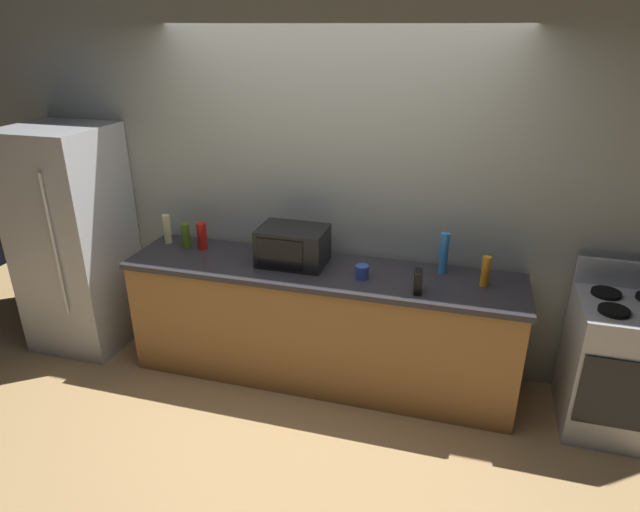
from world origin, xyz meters
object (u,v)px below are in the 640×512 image
bottle_hot_sauce (202,236)px  bottle_spray_cleaner (444,253)px  mug_blue (362,272)px  bottle_dish_soap (486,271)px  bottle_hand_soap (167,229)px  cordless_phone (418,282)px  microwave (293,246)px  stove_range (617,366)px  bottle_olive_oil (186,236)px  refrigerator (75,240)px

bottle_hot_sauce → bottle_spray_cleaner: bottle_spray_cleaner is taller
mug_blue → bottle_dish_soap: bearing=7.7°
bottle_hand_soap → cordless_phone: bearing=-9.2°
cordless_phone → microwave: bearing=158.8°
stove_range → mug_blue: size_ratio=11.81×
bottle_spray_cleaner → microwave: bearing=-172.6°
bottle_olive_oil → bottle_spray_cleaner: bearing=2.3°
microwave → bottle_hand_soap: (-1.07, 0.10, -0.02)m
bottle_dish_soap → cordless_phone: bearing=-152.1°
microwave → bottle_dish_soap: (1.33, -0.00, -0.03)m
stove_range → microwave: size_ratio=2.25×
bottle_olive_oil → bottle_dish_soap: 2.22m
cordless_phone → bottle_hand_soap: bottle_hand_soap is taller
stove_range → bottle_olive_oil: bottle_olive_oil is taller
bottle_olive_oil → microwave: bearing=-3.7°
refrigerator → bottle_olive_oil: size_ratio=9.29×
bottle_hand_soap → bottle_olive_oil: 0.19m
bottle_hand_soap → bottle_olive_oil: bearing=-13.6°
bottle_hand_soap → bottle_spray_cleaner: bottle_spray_cleaner is taller
microwave → bottle_hot_sauce: size_ratio=2.28×
bottle_spray_cleaner → bottle_dish_soap: 0.32m
cordless_phone → bottle_hand_soap: (-1.99, 0.32, 0.04)m
bottle_hand_soap → bottle_spray_cleaner: (2.12, 0.03, 0.03)m
cordless_phone → bottle_hot_sauce: bearing=162.5°
stove_range → mug_blue: bearing=-177.9°
microwave → bottle_olive_oil: size_ratio=2.48×
mug_blue → bottle_hot_sauce: bearing=172.2°
microwave → bottle_olive_oil: microwave is taller
microwave → bottle_hot_sauce: bearing=174.9°
cordless_phone → mug_blue: 0.40m
cordless_phone → bottle_spray_cleaner: size_ratio=0.52×
bottle_dish_soap → bottle_hand_soap: bearing=177.5°
bottle_hot_sauce → bottle_dish_soap: bearing=-1.9°
bottle_dish_soap → bottle_olive_oil: bearing=178.4°
stove_range → bottle_dish_soap: 1.04m
cordless_phone → bottle_dish_soap: bottle_dish_soap is taller
cordless_phone → bottle_dish_soap: (0.41, 0.22, 0.03)m
bottle_olive_oil → bottle_hot_sauce: bottle_hot_sauce is taller
microwave → bottle_dish_soap: 1.33m
stove_range → bottle_dish_soap: bearing=177.0°
stove_range → bottle_olive_oil: bearing=178.0°
stove_range → bottle_hand_soap: bearing=177.4°
stove_range → bottle_hot_sauce: bottle_hot_sauce is taller
microwave → bottle_olive_oil: bearing=176.3°
bottle_hand_soap → bottle_spray_cleaner: size_ratio=0.80×
bottle_hot_sauce → cordless_phone: bearing=-9.8°
refrigerator → stove_range: refrigerator is taller
bottle_olive_oil → stove_range: bearing=-2.0°
cordless_phone → bottle_spray_cleaner: 0.39m
bottle_hot_sauce → bottle_spray_cleaner: 1.81m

